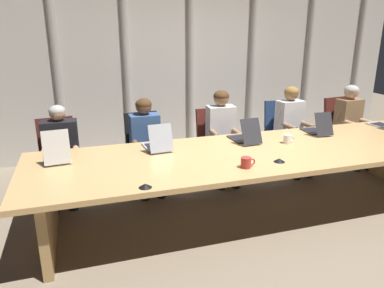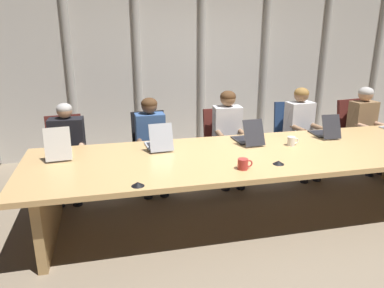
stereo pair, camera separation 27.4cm
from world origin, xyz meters
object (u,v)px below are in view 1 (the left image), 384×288
Objects in this scene: person_right_mid at (293,125)px; conference_mic_middle at (279,160)px; laptop_center at (244,136)px; laptop_right_mid at (317,129)px; laptop_left_end at (57,154)px; office_chair_left_end at (61,167)px; person_left_mid at (146,139)px; office_chair_center at (216,151)px; office_chair_right_end at (341,138)px; person_right_end at (352,120)px; office_chair_left_mid at (146,159)px; coffee_mug_near at (287,139)px; laptop_left_mid at (157,144)px; conference_mic_left_side at (145,186)px; person_left_end at (60,148)px; person_center at (222,130)px; coffee_mug_far at (246,163)px.

person_right_mid reaches higher than conference_mic_middle.
laptop_right_mid is (0.99, 0.03, -0.00)m from laptop_center.
laptop_left_end is 3.14m from person_right_mid.
office_chair_left_end is 1.09m from person_left_mid.
office_chair_center is (2.02, -0.00, -0.00)m from office_chair_left_end.
person_left_mid reaches higher than office_chair_left_end.
laptop_center is at bearing -0.41° from office_chair_center.
office_chair_right_end is 0.35m from person_right_end.
laptop_left_end is 0.47× the size of office_chair_right_end.
coffee_mug_near is (1.43, -1.00, 0.42)m from office_chair_left_mid.
office_chair_left_end is at bearing -99.75° from person_left_mid.
coffee_mug_near is at bearing -103.58° from laptop_left_mid.
office_chair_left_mid reaches higher than office_chair_center.
office_chair_right_end is at bearing 27.08° from conference_mic_left_side.
office_chair_right_end is 2.54m from conference_mic_middle.
person_right_mid reaches higher than coffee_mug_near.
laptop_left_end is 2.03m from laptop_center.
laptop_left_end is 0.38× the size of person_right_end.
laptop_left_mid is 1.36m from office_chair_left_end.
office_chair_left_end is at bearing -3.65° from laptop_left_end.
conference_mic_left_side is (-0.31, -0.95, -0.04)m from laptop_left_mid.
person_right_mid reaches higher than person_left_mid.
conference_mic_left_side is at bearing -171.49° from conference_mic_middle.
laptop_center is at bearing 75.74° from person_left_end.
laptop_left_mid is at bearing 170.35° from coffee_mug_near.
person_center is (0.02, -0.16, 0.34)m from office_chair_center.
conference_mic_middle is at bearing 6.58° from coffee_mug_far.
laptop_center is 0.37× the size of person_right_mid.
person_right_end is (4.08, 0.64, -0.11)m from laptop_left_end.
office_chair_right_end is 0.83× the size of person_left_mid.
person_right_end is (2.09, -0.16, 0.33)m from office_chair_center.
person_right_end reaches higher than coffee_mug_near.
coffee_mug_far is 0.99m from conference_mic_left_side.
office_chair_center is at bearing 97.31° from person_left_end.
person_left_end is at bearing 70.08° from laptop_center.
office_chair_right_end is 0.82× the size of person_right_end.
laptop_left_end is at bearing -6.17° from office_chair_left_end.
person_left_mid is at bearing -84.08° from office_chair_center.
office_chair_left_end is at bearing -97.55° from person_right_mid.
conference_mic_middle is at bearing -61.40° from office_chair_right_end.
office_chair_left_end is at bearing -167.16° from person_left_end.
person_center reaches higher than person_right_end.
conference_mic_left_side is at bearing -147.72° from laptop_left_end.
office_chair_left_end is 0.83× the size of person_left_end.
laptop_left_mid is 1.18m from person_left_end.
person_right_end is 10.73× the size of conference_mic_left_side.
coffee_mug_far is at bearing -9.79° from person_center.
office_chair_left_mid is at bearing 124.40° from conference_mic_middle.
office_chair_right_end is at bearing 37.05° from conference_mic_middle.
office_chair_right_end is 1.94m from coffee_mug_near.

